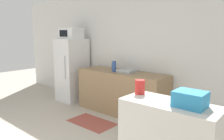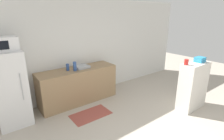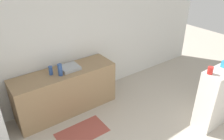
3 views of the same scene
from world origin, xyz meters
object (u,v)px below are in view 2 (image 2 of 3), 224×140
Objects in this scene: refrigerator at (10,89)px; bottle_tall at (75,66)px; bottle_short at (68,67)px; jar at (186,62)px; basket at (200,60)px; microwave at (1,44)px.

bottle_tall is at bearing -1.74° from refrigerator.
bottle_tall is 0.18m from bottle_short.
refrigerator reaches higher than jar.
jar reaches higher than bottle_tall.
basket reaches higher than bottle_short.
bottle_tall is (1.40, -0.04, 0.23)m from refrigerator.
microwave reaches higher than refrigerator.
basket is at bearing -27.24° from refrigerator.
microwave is 4.25× the size of jar.
refrigerator is at bearing 178.26° from bottle_tall.
microwave is 1.46m from bottle_short.
basket is at bearing -39.46° from bottle_short.
jar is at bearing -29.79° from microwave.
basket is 1.75× the size of jar.
basket is (2.28, -1.85, 0.19)m from bottle_tall.
jar is at bearing -44.85° from bottle_short.
bottle_short is at bearing 140.54° from basket.
refrigerator is 0.90m from microwave.
basket is at bearing -39.13° from bottle_tall.
microwave is 2.42× the size of basket.
bottle_short is 2.74m from jar.
refrigerator is at bearing 150.19° from jar.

